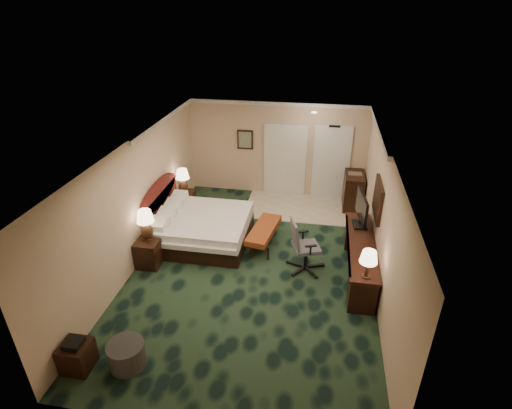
% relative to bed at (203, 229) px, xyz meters
% --- Properties ---
extents(floor, '(5.00, 7.50, 0.00)m').
position_rel_bed_xyz_m(floor, '(1.35, -0.83, -0.33)').
color(floor, black).
rests_on(floor, ground).
extents(ceiling, '(5.00, 7.50, 0.00)m').
position_rel_bed_xyz_m(ceiling, '(1.35, -0.83, 2.37)').
color(ceiling, silver).
rests_on(ceiling, wall_back).
extents(wall_back, '(5.00, 0.00, 2.70)m').
position_rel_bed_xyz_m(wall_back, '(1.35, 2.92, 1.02)').
color(wall_back, beige).
rests_on(wall_back, ground).
extents(wall_front, '(5.00, 0.00, 2.70)m').
position_rel_bed_xyz_m(wall_front, '(1.35, -4.58, 1.02)').
color(wall_front, beige).
rests_on(wall_front, ground).
extents(wall_left, '(0.00, 7.50, 2.70)m').
position_rel_bed_xyz_m(wall_left, '(-1.15, -0.83, 1.02)').
color(wall_left, beige).
rests_on(wall_left, ground).
extents(wall_right, '(0.00, 7.50, 2.70)m').
position_rel_bed_xyz_m(wall_right, '(3.85, -0.83, 1.02)').
color(wall_right, beige).
rests_on(wall_right, ground).
extents(crown_molding, '(5.00, 7.50, 0.10)m').
position_rel_bed_xyz_m(crown_molding, '(1.35, -0.83, 2.32)').
color(crown_molding, silver).
rests_on(crown_molding, wall_back).
extents(tile_patch, '(3.20, 1.70, 0.01)m').
position_rel_bed_xyz_m(tile_patch, '(2.25, 2.07, -0.33)').
color(tile_patch, beige).
rests_on(tile_patch, ground).
extents(headboard, '(0.12, 2.00, 1.40)m').
position_rel_bed_xyz_m(headboard, '(-1.09, 0.17, 0.37)').
color(headboard, '#451713').
rests_on(headboard, ground).
extents(entry_door, '(1.02, 0.06, 2.18)m').
position_rel_bed_xyz_m(entry_door, '(2.90, 2.89, 0.72)').
color(entry_door, silver).
rests_on(entry_door, ground).
extents(closet_doors, '(1.20, 0.06, 2.10)m').
position_rel_bed_xyz_m(closet_doors, '(1.60, 2.88, 0.72)').
color(closet_doors, silver).
rests_on(closet_doors, ground).
extents(wall_art, '(0.45, 0.06, 0.55)m').
position_rel_bed_xyz_m(wall_art, '(0.45, 2.88, 1.27)').
color(wall_art, '#536E5D').
rests_on(wall_art, wall_back).
extents(wall_mirror, '(0.05, 0.95, 0.75)m').
position_rel_bed_xyz_m(wall_mirror, '(3.81, -0.23, 1.22)').
color(wall_mirror, white).
rests_on(wall_mirror, wall_right).
extents(bed, '(2.09, 1.94, 0.66)m').
position_rel_bed_xyz_m(bed, '(0.00, 0.00, 0.00)').
color(bed, white).
rests_on(bed, ground).
extents(nightstand_near, '(0.48, 0.55, 0.60)m').
position_rel_bed_xyz_m(nightstand_near, '(-0.88, -1.11, -0.03)').
color(nightstand_near, black).
rests_on(nightstand_near, ground).
extents(nightstand_far, '(0.46, 0.53, 0.58)m').
position_rel_bed_xyz_m(nightstand_far, '(-0.89, 1.31, -0.04)').
color(nightstand_far, black).
rests_on(nightstand_far, ground).
extents(lamp_near, '(0.46, 0.46, 0.69)m').
position_rel_bed_xyz_m(lamp_near, '(-0.90, -1.05, 0.62)').
color(lamp_near, black).
rests_on(lamp_near, nightstand_near).
extents(lamp_far, '(0.39, 0.39, 0.66)m').
position_rel_bed_xyz_m(lamp_far, '(-0.90, 1.30, 0.58)').
color(lamp_far, black).
rests_on(lamp_far, nightstand_far).
extents(bed_bench, '(0.69, 1.43, 0.46)m').
position_rel_bed_xyz_m(bed_bench, '(1.43, 0.07, -0.10)').
color(bed_bench, brown).
rests_on(bed_bench, ground).
extents(ottoman, '(0.68, 0.68, 0.42)m').
position_rel_bed_xyz_m(ottoman, '(-0.16, -3.70, -0.12)').
color(ottoman, '#323233').
rests_on(ottoman, ground).
extents(side_table, '(0.44, 0.44, 0.48)m').
position_rel_bed_xyz_m(side_table, '(-0.90, -3.89, -0.09)').
color(side_table, black).
rests_on(side_table, ground).
extents(desk, '(0.56, 2.59, 0.75)m').
position_rel_bed_xyz_m(desk, '(3.56, -0.67, 0.04)').
color(desk, black).
rests_on(desk, ground).
extents(tv, '(0.19, 0.96, 0.74)m').
position_rel_bed_xyz_m(tv, '(3.56, 0.05, 0.79)').
color(tv, black).
rests_on(tv, desk).
extents(desk_lamp, '(0.34, 0.34, 0.56)m').
position_rel_bed_xyz_m(desk_lamp, '(3.57, -1.78, 0.69)').
color(desk_lamp, black).
rests_on(desk_lamp, desk).
extents(desk_chair, '(0.87, 0.84, 1.19)m').
position_rel_bed_xyz_m(desk_chair, '(2.45, -0.70, 0.26)').
color(desk_chair, '#51515A').
rests_on(desk_chair, ground).
extents(minibar, '(0.51, 0.92, 0.97)m').
position_rel_bed_xyz_m(minibar, '(3.55, 2.37, 0.15)').
color(minibar, black).
rests_on(minibar, ground).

